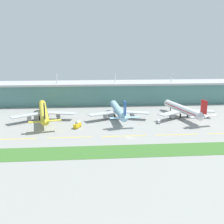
% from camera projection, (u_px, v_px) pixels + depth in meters
% --- Properties ---
extents(ground_plane, '(600.00, 600.00, 0.00)m').
position_uv_depth(ground_plane, '(130.00, 138.00, 158.03)').
color(ground_plane, gray).
extents(terminal_building, '(288.00, 34.00, 30.28)m').
position_uv_depth(terminal_building, '(114.00, 92.00, 257.45)').
color(terminal_building, slate).
rests_on(terminal_building, ground).
extents(airliner_near, '(47.74, 70.98, 18.90)m').
position_uv_depth(airliner_near, '(43.00, 112.00, 196.33)').
color(airliner_near, yellow).
rests_on(airliner_near, ground).
extents(airliner_middle, '(48.69, 60.13, 18.90)m').
position_uv_depth(airliner_middle, '(118.00, 110.00, 200.09)').
color(airliner_middle, '#9ED1EA').
rests_on(airliner_middle, ground).
extents(airliner_far, '(47.78, 60.27, 18.90)m').
position_uv_depth(airliner_far, '(183.00, 110.00, 203.07)').
color(airliner_far, white).
rests_on(airliner_far, ground).
extents(taxiway_stripe_west, '(28.00, 0.70, 0.04)m').
position_uv_depth(taxiway_stripe_west, '(13.00, 139.00, 155.37)').
color(taxiway_stripe_west, yellow).
rests_on(taxiway_stripe_west, ground).
extents(taxiway_stripe_mid_west, '(28.00, 0.70, 0.04)m').
position_uv_depth(taxiway_stripe_mid_west, '(70.00, 138.00, 158.02)').
color(taxiway_stripe_mid_west, yellow).
rests_on(taxiway_stripe_mid_west, ground).
extents(taxiway_stripe_centre, '(28.00, 0.70, 0.04)m').
position_uv_depth(taxiway_stripe_centre, '(124.00, 136.00, 160.67)').
color(taxiway_stripe_centre, yellow).
rests_on(taxiway_stripe_centre, ground).
extents(taxiway_stripe_mid_east, '(28.00, 0.70, 0.04)m').
position_uv_depth(taxiway_stripe_mid_east, '(177.00, 135.00, 163.32)').
color(taxiway_stripe_mid_east, yellow).
rests_on(taxiway_stripe_mid_east, ground).
extents(grass_verge, '(300.00, 18.00, 0.10)m').
position_uv_depth(grass_verge, '(136.00, 151.00, 137.34)').
color(grass_verge, '#3D702D').
rests_on(grass_verge, ground).
extents(baggage_cart, '(2.50, 3.84, 2.48)m').
position_uv_depth(baggage_cart, '(159.00, 122.00, 187.76)').
color(baggage_cart, silver).
rests_on(baggage_cart, ground).
extents(fuel_truck, '(5.50, 7.61, 4.95)m').
position_uv_depth(fuel_truck, '(77.00, 125.00, 177.15)').
color(fuel_truck, gold).
rests_on(fuel_truck, ground).
extents(safety_cone_left_wingtip, '(0.56, 0.56, 0.70)m').
position_uv_depth(safety_cone_left_wingtip, '(106.00, 128.00, 175.21)').
color(safety_cone_left_wingtip, orange).
rests_on(safety_cone_left_wingtip, ground).
extents(safety_cone_nose_front, '(0.56, 0.56, 0.70)m').
position_uv_depth(safety_cone_nose_front, '(123.00, 126.00, 180.78)').
color(safety_cone_nose_front, orange).
rests_on(safety_cone_nose_front, ground).
extents(safety_cone_right_wingtip, '(0.56, 0.56, 0.70)m').
position_uv_depth(safety_cone_right_wingtip, '(139.00, 124.00, 184.31)').
color(safety_cone_right_wingtip, orange).
rests_on(safety_cone_right_wingtip, ground).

